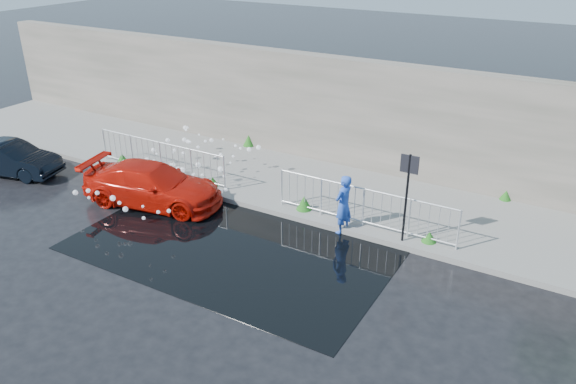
% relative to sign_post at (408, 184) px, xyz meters
% --- Properties ---
extents(ground, '(90.00, 90.00, 0.00)m').
position_rel_sign_post_xyz_m(ground, '(-4.20, -3.10, -1.72)').
color(ground, black).
rests_on(ground, ground).
extents(pavement, '(30.00, 4.00, 0.15)m').
position_rel_sign_post_xyz_m(pavement, '(-4.20, 1.90, -1.65)').
color(pavement, slate).
rests_on(pavement, ground).
extents(curb, '(30.00, 0.25, 0.16)m').
position_rel_sign_post_xyz_m(curb, '(-4.20, -0.10, -1.64)').
color(curb, slate).
rests_on(curb, ground).
extents(retaining_wall, '(30.00, 0.60, 3.50)m').
position_rel_sign_post_xyz_m(retaining_wall, '(-4.20, 4.10, 0.18)').
color(retaining_wall, '#575449').
rests_on(retaining_wall, pavement).
extents(puddle, '(8.00, 5.00, 0.01)m').
position_rel_sign_post_xyz_m(puddle, '(-3.70, -2.10, -1.72)').
color(puddle, black).
rests_on(puddle, ground).
extents(sign_post, '(0.45, 0.06, 2.50)m').
position_rel_sign_post_xyz_m(sign_post, '(0.00, 0.00, 0.00)').
color(sign_post, black).
rests_on(sign_post, ground).
extents(railing_left, '(5.05, 0.05, 1.10)m').
position_rel_sign_post_xyz_m(railing_left, '(-8.20, 0.25, -0.99)').
color(railing_left, silver).
rests_on(railing_left, pavement).
extents(railing_right, '(5.05, 0.05, 1.10)m').
position_rel_sign_post_xyz_m(railing_right, '(-1.20, 0.25, -0.99)').
color(railing_right, silver).
rests_on(railing_right, pavement).
extents(weeds, '(12.17, 3.93, 0.41)m').
position_rel_sign_post_xyz_m(weeds, '(-4.51, 1.47, -1.40)').
color(weeds, '#174E14').
rests_on(weeds, pavement).
extents(water_spray, '(3.58, 5.58, 1.06)m').
position_rel_sign_post_xyz_m(water_spray, '(-7.27, -0.03, -1.06)').
color(water_spray, white).
rests_on(water_spray, ground).
extents(red_car, '(4.40, 2.49, 1.20)m').
position_rel_sign_post_xyz_m(red_car, '(-7.14, -1.31, -1.12)').
color(red_car, '#BC1207').
rests_on(red_car, ground).
extents(dark_car, '(3.46, 1.87, 1.08)m').
position_rel_sign_post_xyz_m(dark_car, '(-12.65, -1.97, -1.18)').
color(dark_car, black).
rests_on(dark_car, ground).
extents(person, '(0.51, 0.66, 1.63)m').
position_rel_sign_post_xyz_m(person, '(-1.62, -0.10, -0.91)').
color(person, blue).
rests_on(person, ground).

